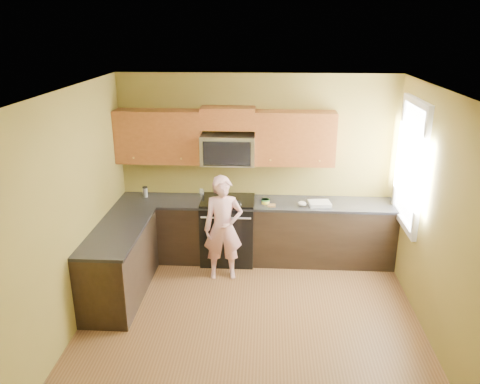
# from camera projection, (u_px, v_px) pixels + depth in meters

# --- Properties ---
(floor) EXTENTS (4.00, 4.00, 0.00)m
(floor) POSITION_uv_depth(u_px,v_px,m) (250.00, 326.00, 5.58)
(floor) COLOR brown
(floor) RESTS_ON ground
(ceiling) EXTENTS (4.00, 4.00, 0.00)m
(ceiling) POSITION_uv_depth(u_px,v_px,m) (252.00, 93.00, 4.68)
(ceiling) COLOR white
(ceiling) RESTS_ON ground
(wall_back) EXTENTS (4.00, 0.00, 4.00)m
(wall_back) POSITION_uv_depth(u_px,v_px,m) (256.00, 167.00, 7.01)
(wall_back) COLOR olive
(wall_back) RESTS_ON ground
(wall_front) EXTENTS (4.00, 0.00, 4.00)m
(wall_front) POSITION_uv_depth(u_px,v_px,m) (241.00, 333.00, 3.25)
(wall_front) COLOR olive
(wall_front) RESTS_ON ground
(wall_left) EXTENTS (0.00, 4.00, 4.00)m
(wall_left) POSITION_uv_depth(u_px,v_px,m) (70.00, 215.00, 5.24)
(wall_left) COLOR olive
(wall_left) RESTS_ON ground
(wall_right) EXTENTS (0.00, 4.00, 4.00)m
(wall_right) POSITION_uv_depth(u_px,v_px,m) (441.00, 224.00, 5.02)
(wall_right) COLOR olive
(wall_right) RESTS_ON ground
(cabinet_back_run) EXTENTS (4.00, 0.60, 0.88)m
(cabinet_back_run) POSITION_uv_depth(u_px,v_px,m) (255.00, 232.00, 7.03)
(cabinet_back_run) COLOR black
(cabinet_back_run) RESTS_ON floor
(cabinet_left_run) EXTENTS (0.60, 1.60, 0.88)m
(cabinet_left_run) POSITION_uv_depth(u_px,v_px,m) (120.00, 264.00, 6.09)
(cabinet_left_run) COLOR black
(cabinet_left_run) RESTS_ON floor
(countertop_back) EXTENTS (4.00, 0.62, 0.04)m
(countertop_back) POSITION_uv_depth(u_px,v_px,m) (255.00, 203.00, 6.87)
(countertop_back) COLOR black
(countertop_back) RESTS_ON cabinet_back_run
(countertop_left) EXTENTS (0.62, 1.60, 0.04)m
(countertop_left) POSITION_uv_depth(u_px,v_px,m) (118.00, 231.00, 5.94)
(countertop_left) COLOR black
(countertop_left) RESTS_ON cabinet_left_run
(stove) EXTENTS (0.76, 0.65, 0.95)m
(stove) POSITION_uv_depth(u_px,v_px,m) (228.00, 230.00, 7.02)
(stove) COLOR black
(stove) RESTS_ON floor
(microwave) EXTENTS (0.76, 0.40, 0.42)m
(microwave) POSITION_uv_depth(u_px,v_px,m) (228.00, 164.00, 6.81)
(microwave) COLOR silver
(microwave) RESTS_ON wall_back
(upper_cab_left) EXTENTS (1.22, 0.33, 0.75)m
(upper_cab_left) POSITION_uv_depth(u_px,v_px,m) (160.00, 162.00, 6.90)
(upper_cab_left) COLOR brown
(upper_cab_left) RESTS_ON wall_back
(upper_cab_right) EXTENTS (1.12, 0.33, 0.75)m
(upper_cab_right) POSITION_uv_depth(u_px,v_px,m) (294.00, 164.00, 6.79)
(upper_cab_right) COLOR brown
(upper_cab_right) RESTS_ON wall_back
(upper_cab_over_mw) EXTENTS (0.76, 0.33, 0.30)m
(upper_cab_over_mw) POSITION_uv_depth(u_px,v_px,m) (228.00, 118.00, 6.63)
(upper_cab_over_mw) COLOR brown
(upper_cab_over_mw) RESTS_ON wall_back
(window) EXTENTS (0.06, 1.06, 1.66)m
(window) POSITION_uv_depth(u_px,v_px,m) (411.00, 165.00, 6.05)
(window) COLOR white
(window) RESTS_ON wall_right
(woman) EXTENTS (0.57, 0.41, 1.46)m
(woman) POSITION_uv_depth(u_px,v_px,m) (223.00, 228.00, 6.44)
(woman) COLOR #E9747C
(woman) RESTS_ON floor
(frying_pan) EXTENTS (0.23, 0.41, 0.05)m
(frying_pan) POSITION_uv_depth(u_px,v_px,m) (233.00, 206.00, 6.62)
(frying_pan) COLOR black
(frying_pan) RESTS_ON stove
(butter_tub) EXTENTS (0.12, 0.12, 0.08)m
(butter_tub) POSITION_uv_depth(u_px,v_px,m) (266.00, 204.00, 6.78)
(butter_tub) COLOR yellow
(butter_tub) RESTS_ON countertop_back
(toast_slice) EXTENTS (0.11, 0.11, 0.01)m
(toast_slice) POSITION_uv_depth(u_px,v_px,m) (272.00, 205.00, 6.70)
(toast_slice) COLOR #B27F47
(toast_slice) RESTS_ON countertop_back
(napkin_a) EXTENTS (0.14, 0.14, 0.06)m
(napkin_a) POSITION_uv_depth(u_px,v_px,m) (237.00, 205.00, 6.66)
(napkin_a) COLOR silver
(napkin_a) RESTS_ON countertop_back
(napkin_b) EXTENTS (0.14, 0.15, 0.07)m
(napkin_b) POSITION_uv_depth(u_px,v_px,m) (302.00, 204.00, 6.69)
(napkin_b) COLOR silver
(napkin_b) RESTS_ON countertop_back
(dish_towel) EXTENTS (0.32, 0.27, 0.05)m
(dish_towel) POSITION_uv_depth(u_px,v_px,m) (319.00, 204.00, 6.71)
(dish_towel) COLOR white
(dish_towel) RESTS_ON countertop_back
(travel_mug) EXTENTS (0.08, 0.08, 0.16)m
(travel_mug) POSITION_uv_depth(u_px,v_px,m) (146.00, 197.00, 7.05)
(travel_mug) COLOR silver
(travel_mug) RESTS_ON countertop_back
(glass_c) EXTENTS (0.08, 0.08, 0.12)m
(glass_c) POSITION_uv_depth(u_px,v_px,m) (202.00, 193.00, 7.03)
(glass_c) COLOR silver
(glass_c) RESTS_ON countertop_back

